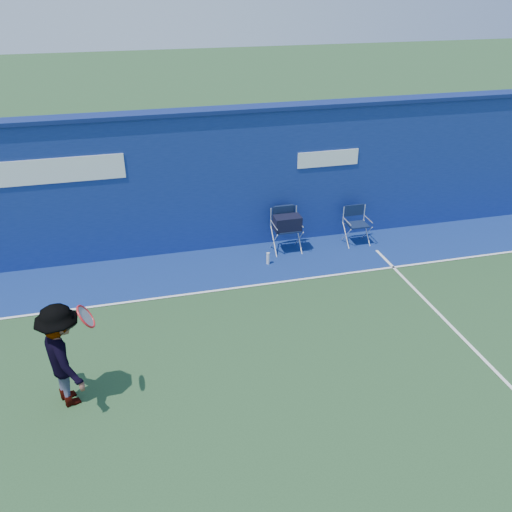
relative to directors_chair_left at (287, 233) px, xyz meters
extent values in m
plane|color=#254625|center=(-2.54, -4.52, -0.42)|extent=(80.00, 80.00, 0.00)
cube|color=navy|center=(-2.54, 0.68, 1.08)|extent=(24.00, 0.40, 3.00)
cube|color=navy|center=(-2.54, 0.68, 2.62)|extent=(24.00, 0.50, 0.08)
cube|color=white|center=(-5.54, 0.47, 1.68)|extent=(4.50, 0.02, 0.50)
cube|color=white|center=(1.06, 0.47, 1.48)|extent=(1.40, 0.02, 0.35)
cube|color=navy|center=(-2.54, -0.42, -0.42)|extent=(24.00, 1.80, 0.01)
cube|color=white|center=(-2.54, -1.32, -0.41)|extent=(24.00, 0.06, 0.01)
cube|color=#0F1B39|center=(0.00, -0.01, 0.11)|extent=(0.51, 0.43, 0.03)
cube|color=silver|center=(0.00, 0.24, 0.32)|extent=(0.58, 0.03, 0.42)
cube|color=#0F1B39|center=(0.00, 0.24, 0.41)|extent=(0.51, 0.03, 0.30)
cube|color=black|center=(0.00, -0.04, 0.27)|extent=(0.58, 0.34, 0.32)
cube|color=#0F1B39|center=(0.00, 0.24, 0.45)|extent=(0.42, 0.06, 0.23)
cube|color=#0F1B39|center=(1.66, -0.05, 0.05)|extent=(0.45, 0.38, 0.03)
cube|color=silver|center=(1.66, 0.18, 0.23)|extent=(0.51, 0.02, 0.37)
cube|color=#0F1B39|center=(1.66, 0.18, 0.31)|extent=(0.45, 0.02, 0.26)
cylinder|color=silver|center=(-0.56, -0.51, -0.29)|extent=(0.07, 0.07, 0.27)
imported|color=#EA4738|center=(-4.43, -3.79, 0.39)|extent=(0.97, 1.19, 1.61)
torus|color=red|center=(-4.03, -3.91, 1.06)|extent=(0.22, 0.37, 0.33)
cylinder|color=gray|center=(-4.03, -3.91, 1.06)|extent=(0.17, 0.31, 0.27)
cylinder|color=black|center=(-4.32, -3.91, 0.88)|extent=(0.31, 0.04, 0.21)
camera|label=1|loc=(-3.31, -10.28, 5.15)|focal=38.00mm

